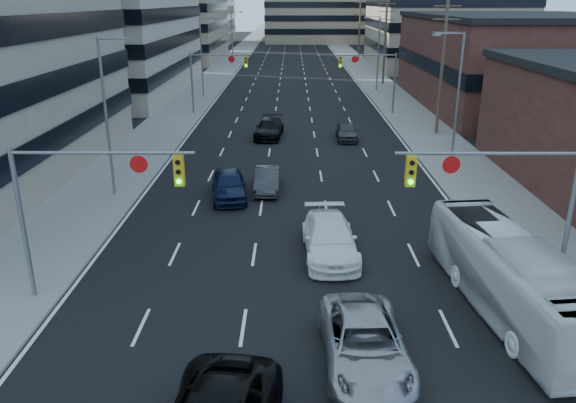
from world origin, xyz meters
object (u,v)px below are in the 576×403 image
(white_van, at_px, (330,238))
(silver_suv, at_px, (365,343))
(transit_bus, at_px, (510,276))
(sedan_blue, at_px, (229,185))

(white_van, height_order, silver_suv, white_van)
(silver_suv, height_order, transit_bus, transit_bus)
(silver_suv, distance_m, sedan_blue, 16.82)
(transit_bus, bearing_deg, white_van, 136.24)
(silver_suv, height_order, sedan_blue, sedan_blue)
(silver_suv, relative_size, sedan_blue, 1.16)
(sedan_blue, bearing_deg, silver_suv, -77.36)
(silver_suv, relative_size, transit_bus, 0.54)
(transit_bus, bearing_deg, sedan_blue, 126.55)
(silver_suv, bearing_deg, sedan_blue, 108.65)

